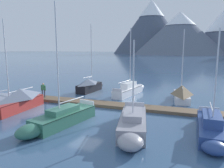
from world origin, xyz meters
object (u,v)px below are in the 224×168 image
sailboat_mid_dock_port (90,85)px  sailboat_last_slip (211,128)px  sailboat_second_berth (16,101)px  sailboat_far_berth (130,89)px  sailboat_mid_dock_starboard (59,119)px  person_on_dock (43,89)px  sailboat_outer_slip (133,124)px  sailboat_end_of_dock (182,93)px

sailboat_mid_dock_port → sailboat_last_slip: size_ratio=1.27×
sailboat_second_berth → sailboat_mid_dock_port: size_ratio=0.93×
sailboat_second_berth → sailboat_far_berth: size_ratio=1.00×
sailboat_mid_dock_starboard → person_on_dock: size_ratio=5.47×
sailboat_second_berth → sailboat_far_berth: sailboat_second_berth is taller
sailboat_mid_dock_port → sailboat_outer_slip: size_ratio=1.26×
sailboat_outer_slip → sailboat_end_of_dock: sailboat_end_of_dock is taller
sailboat_far_berth → sailboat_second_berth: bearing=-124.0°
sailboat_outer_slip → person_on_dock: (-12.63, 5.49, 0.65)m
sailboat_mid_dock_starboard → sailboat_far_berth: 13.57m
sailboat_mid_dock_starboard → sailboat_outer_slip: (5.60, 1.04, 0.00)m
sailboat_mid_dock_port → sailboat_last_slip: bearing=-34.8°
sailboat_far_berth → sailboat_mid_dock_port: bearing=-175.7°
sailboat_mid_dock_port → sailboat_last_slip: (15.16, -10.52, -0.29)m
sailboat_mid_dock_starboard → sailboat_last_slip: (10.75, 2.55, -0.02)m
sailboat_second_berth → sailboat_far_berth: bearing=56.0°
sailboat_end_of_dock → person_on_dock: 16.10m
sailboat_mid_dock_port → sailboat_mid_dock_starboard: sailboat_mid_dock_starboard is taller
sailboat_second_berth → sailboat_mid_dock_starboard: sailboat_mid_dock_starboard is taller
sailboat_end_of_dock → person_on_dock: sailboat_end_of_dock is taller
sailboat_second_berth → sailboat_mid_dock_starboard: size_ratio=0.92×
sailboat_second_berth → sailboat_outer_slip: 12.09m
sailboat_mid_dock_starboard → sailboat_outer_slip: size_ratio=1.27×
sailboat_mid_dock_port → sailboat_end_of_dock: sailboat_mid_dock_port is taller
sailboat_mid_dock_port → person_on_dock: 7.06m
sailboat_last_slip → person_on_dock: (-17.77, 3.97, 0.67)m
sailboat_mid_dock_port → person_on_dock: sailboat_mid_dock_port is taller
sailboat_last_slip → person_on_dock: 18.22m
sailboat_outer_slip → sailboat_end_of_dock: size_ratio=0.90×
sailboat_far_berth → person_on_dock: size_ratio=5.03×
sailboat_outer_slip → sailboat_far_berth: bearing=108.8°
sailboat_far_berth → sailboat_last_slip: size_ratio=1.18×
person_on_dock → sailboat_outer_slip: bearing=-23.5°
sailboat_mid_dock_port → sailboat_far_berth: (5.76, 0.44, -0.24)m
sailboat_far_berth → sailboat_end_of_dock: (6.51, -0.86, 0.23)m
sailboat_far_berth → sailboat_outer_slip: (4.25, -12.47, -0.02)m
sailboat_far_berth → sailboat_last_slip: 14.43m
sailboat_end_of_dock → sailboat_last_slip: (2.89, -10.09, -0.28)m
sailboat_mid_dock_port → sailboat_outer_slip: (10.01, -12.03, -0.26)m
sailboat_mid_dock_starboard → sailboat_far_berth: sailboat_mid_dock_starboard is taller
person_on_dock → sailboat_far_berth: bearing=39.8°
sailboat_second_berth → person_on_dock: (-0.58, 4.57, 0.28)m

